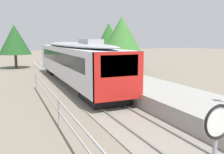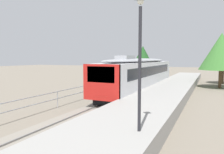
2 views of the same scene
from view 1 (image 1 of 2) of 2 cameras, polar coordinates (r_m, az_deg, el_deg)
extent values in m
plane|color=slate|center=(12.24, -12.01, -9.63)|extent=(160.00, 160.00, 0.00)
cube|color=gray|center=(13.12, 1.04, -8.03)|extent=(3.20, 60.00, 0.06)
cube|color=slate|center=(12.82, -1.91, -8.10)|extent=(0.08, 60.00, 0.08)
cube|color=slate|center=(13.40, 3.87, -7.37)|extent=(0.08, 60.00, 0.08)
cube|color=silver|center=(21.00, -9.11, 3.64)|extent=(2.80, 18.53, 2.55)
cube|color=red|center=(12.41, 1.67, 0.16)|extent=(2.80, 0.24, 2.55)
cube|color=black|center=(12.27, 1.84, 2.70)|extent=(2.13, 0.08, 1.12)
cube|color=black|center=(20.97, -9.14, 4.75)|extent=(2.82, 15.56, 0.92)
ellipsoid|color=#9EA0A5|center=(20.92, -9.21, 7.61)|extent=(2.69, 17.79, 0.44)
cube|color=#9EA0A5|center=(16.48, -5.13, 8.34)|extent=(1.10, 2.20, 0.36)
cube|color=#EAE5C6|center=(12.54, 1.79, -4.38)|extent=(1.00, 0.10, 0.20)
cube|color=black|center=(14.78, -2.19, -4.54)|extent=(2.24, 3.20, 0.55)
cube|color=black|center=(27.83, -12.61, 1.59)|extent=(2.24, 3.20, 0.55)
cube|color=#999691|center=(14.62, 12.74, -4.77)|extent=(3.90, 60.00, 0.90)
cylinder|color=white|center=(4.41, 23.89, -9.69)|extent=(0.60, 0.03, 0.60)
torus|color=black|center=(4.40, 24.04, -9.74)|extent=(0.61, 0.05, 0.61)
cylinder|color=#9EA0A5|center=(11.06, -12.58, -8.27)|extent=(0.06, 0.06, 1.25)
cylinder|color=#9EA0A5|center=(19.76, -17.67, -0.92)|extent=(0.06, 0.06, 1.25)
cylinder|color=brown|center=(35.02, -21.94, 3.49)|extent=(0.36, 0.36, 1.89)
cone|color=#1E4C1E|center=(34.90, -22.22, 8.27)|extent=(4.22, 4.22, 3.95)
cylinder|color=brown|center=(30.29, 2.27, 3.72)|extent=(0.36, 0.36, 2.24)
cone|color=#38702D|center=(30.18, 2.31, 10.08)|extent=(5.09, 5.09, 4.47)
cylinder|color=brown|center=(35.32, -0.78, 4.45)|extent=(0.36, 0.36, 2.22)
cone|color=#286023|center=(35.22, -0.79, 9.53)|extent=(4.09, 4.09, 4.03)
camera|label=2|loc=(12.30, 75.25, 1.29)|focal=34.04mm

